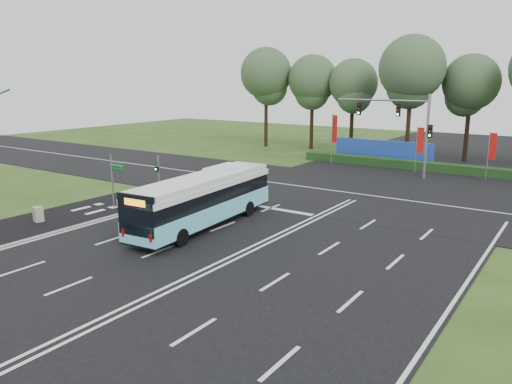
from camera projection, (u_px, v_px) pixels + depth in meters
ground at (272, 238)px, 26.21m from camera, size 120.00×120.00×0.00m
road_main at (272, 237)px, 26.20m from camera, size 20.00×120.00×0.04m
road_cross at (361, 195)px, 35.89m from camera, size 120.00×14.00×0.05m
bike_path at (74, 214)px, 30.62m from camera, size 5.00×18.00×0.06m
kerb_strip at (100, 220)px, 29.30m from camera, size 0.25×18.00×0.12m
city_bus at (204, 199)px, 27.83m from camera, size 3.09×11.04×3.13m
pedestrian_signal at (158, 175)px, 34.78m from camera, size 0.24×0.40×2.99m
street_sign at (115, 175)px, 31.44m from camera, size 1.36×0.23×3.51m
utility_cabinet at (38, 215)px, 28.90m from camera, size 0.64×0.57×0.91m
banner_flag_left at (334, 132)px, 47.79m from camera, size 0.68×0.34×4.94m
banner_flag_mid at (419, 143)px, 43.53m from camera, size 0.61×0.11×4.15m
banner_flag_right at (491, 149)px, 40.08m from camera, size 0.59×0.15×4.04m
traffic_light_gantry at (406, 122)px, 41.62m from camera, size 8.41×0.28×7.00m
hedge at (414, 165)px, 45.90m from camera, size 22.00×1.20×0.80m
blue_hoarding at (383, 151)px, 49.95m from camera, size 10.00×0.30×2.20m
eucalyptus_row at (441, 76)px, 48.92m from camera, size 47.73×8.98×12.45m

